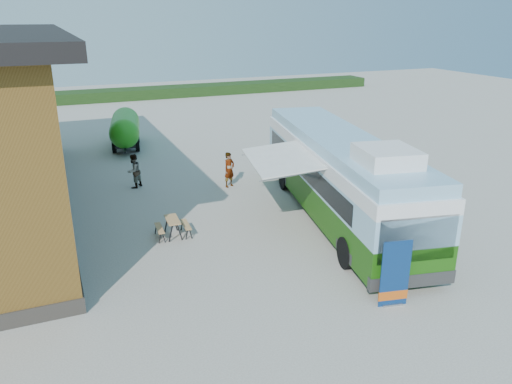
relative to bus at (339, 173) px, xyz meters
name	(u,v)px	position (x,y,z in m)	size (l,w,h in m)	color
ground	(288,270)	(-3.97, -3.40, -1.93)	(100.00, 100.00, 0.00)	#BCB7AD
hedge	(196,90)	(4.03, 34.60, -1.43)	(40.00, 3.00, 1.00)	#264419
bus	(339,173)	(0.00, 0.00, 0.00)	(5.28, 13.45, 4.04)	#216110
awning	(288,154)	(-2.24, 0.20, 1.02)	(3.44, 4.72, 0.53)	white
banner	(395,280)	(-2.07, -6.50, -1.08)	(0.90, 0.30, 2.09)	navy
picnic_table	(173,223)	(-6.84, 0.76, -1.40)	(1.31, 1.18, 0.72)	tan
person_a	(229,170)	(-2.83, 5.46, -1.06)	(0.63, 0.42, 1.74)	#999999
person_b	(134,171)	(-7.19, 7.13, -1.09)	(0.82, 0.64, 1.68)	#999999
slurry_tanker	(125,128)	(-6.29, 15.26, -0.65)	(2.48, 5.97, 2.23)	#26971B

